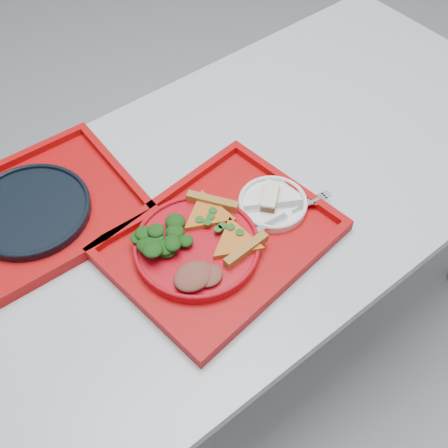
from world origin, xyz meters
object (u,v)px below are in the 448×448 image
(tray_far, at_px, (32,215))
(dinner_plate, at_px, (197,247))
(navy_plate, at_px, (31,211))
(tray_main, at_px, (221,241))
(dessert_bar, at_px, (270,196))

(tray_far, distance_m, dinner_plate, 0.38)
(tray_far, xyz_separation_m, dinner_plate, (0.22, -0.30, 0.02))
(navy_plate, bearing_deg, tray_far, 0.00)
(tray_main, height_order, dessert_bar, dessert_bar)
(dessert_bar, bearing_deg, tray_far, 105.03)
(dinner_plate, xyz_separation_m, dessert_bar, (0.20, 0.00, 0.02))
(tray_far, relative_size, dessert_bar, 5.72)
(dinner_plate, height_order, dessert_bar, dessert_bar)
(dessert_bar, bearing_deg, dinner_plate, 140.71)
(dinner_plate, distance_m, navy_plate, 0.38)
(tray_far, xyz_separation_m, dessert_bar, (0.42, -0.30, 0.03))
(dinner_plate, bearing_deg, tray_main, -10.30)
(tray_far, relative_size, navy_plate, 1.73)
(tray_main, bearing_deg, navy_plate, 125.11)
(tray_main, distance_m, tray_far, 0.42)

